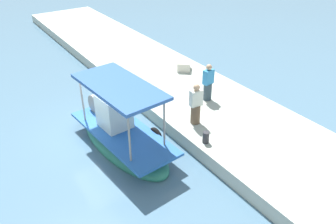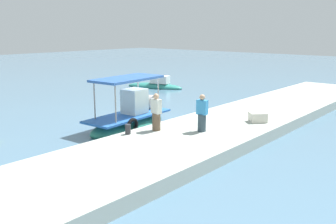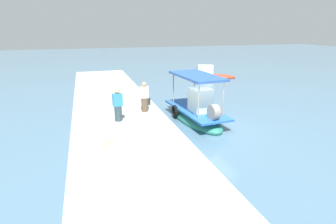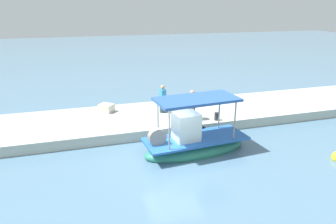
# 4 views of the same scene
# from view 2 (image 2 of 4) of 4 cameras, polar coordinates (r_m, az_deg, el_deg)

# --- Properties ---
(ground_plane) EXTENTS (120.00, 120.00, 0.00)m
(ground_plane) POSITION_cam_2_polar(r_m,az_deg,el_deg) (20.34, -4.09, -1.63)
(ground_plane) COLOR slate
(dock_quay) EXTENTS (36.00, 4.84, 0.55)m
(dock_quay) POSITION_cam_2_polar(r_m,az_deg,el_deg) (17.45, 6.56, -3.15)
(dock_quay) COLOR #B3BCB0
(dock_quay) RESTS_ON ground_plane
(main_fishing_boat) EXTENTS (5.19, 2.27, 2.98)m
(main_fishing_boat) POSITION_cam_2_polar(r_m,az_deg,el_deg) (19.25, -5.93, -1.00)
(main_fishing_boat) COLOR #2D836C
(main_fishing_boat) RESTS_ON ground_plane
(fisherman_near_bollard) EXTENTS (0.41, 0.50, 1.68)m
(fisherman_near_bollard) POSITION_cam_2_polar(r_m,az_deg,el_deg) (16.51, -1.82, -0.27)
(fisherman_near_bollard) COLOR brown
(fisherman_near_bollard) RESTS_ON dock_quay
(fisherman_by_crate) EXTENTS (0.41, 0.50, 1.67)m
(fisherman_by_crate) POSITION_cam_2_polar(r_m,az_deg,el_deg) (16.42, 5.25, -0.41)
(fisherman_by_crate) COLOR #334550
(fisherman_by_crate) RESTS_ON dock_quay
(mooring_bollard) EXTENTS (0.24, 0.24, 0.44)m
(mooring_bollard) POSITION_cam_2_polar(r_m,az_deg,el_deg) (16.12, -6.19, -2.65)
(mooring_bollard) COLOR #2D2D33
(mooring_bollard) RESTS_ON dock_quay
(cargo_crate) EXTENTS (1.01, 1.00, 0.47)m
(cargo_crate) POSITION_cam_2_polar(r_m,az_deg,el_deg) (18.66, 13.66, -0.79)
(cargo_crate) COLOR beige
(cargo_crate) RESTS_ON dock_quay
(moored_boat_near) EXTENTS (2.91, 5.34, 1.33)m
(moored_boat_near) POSITION_cam_2_polar(r_m,az_deg,el_deg) (32.47, -1.93, 4.09)
(moored_boat_near) COLOR teal
(moored_boat_near) RESTS_ON ground_plane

